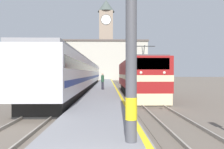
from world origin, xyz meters
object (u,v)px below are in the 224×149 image
(passenger_train, at_px, (83,74))
(clock_tower, at_px, (106,37))
(person_on_platform, at_px, (103,81))
(locomotive_train, at_px, (137,77))

(passenger_train, xyz_separation_m, clock_tower, (2.96, 50.10, 13.64))
(passenger_train, bearing_deg, person_on_platform, -64.82)
(locomotive_train, bearing_deg, passenger_train, 128.20)
(passenger_train, height_order, person_on_platform, passenger_train)
(passenger_train, relative_size, clock_tower, 1.42)
(person_on_platform, distance_m, clock_tower, 58.13)
(locomotive_train, distance_m, clock_tower, 60.17)
(person_on_platform, relative_size, clock_tower, 0.06)
(locomotive_train, height_order, person_on_platform, locomotive_train)
(locomotive_train, xyz_separation_m, passenger_train, (-6.56, 8.34, 0.23))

